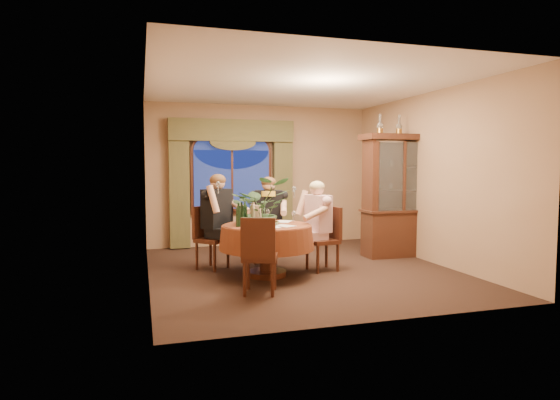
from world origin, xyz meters
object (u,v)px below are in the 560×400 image
object	(u,v)px
china_cabinet	(398,196)
chair_back	(212,238)
oil_lamp_right	(418,125)
wine_bottle_1	(239,213)
chair_front_left	(260,255)
wine_bottle_4	(245,212)
stoneware_vase	(257,215)
dining_table	(267,250)
chair_right	(322,239)
person_scarf	(269,220)
person_pink	(318,225)
wine_bottle_0	(238,215)
oil_lamp_center	(399,125)
person_back	(217,221)
wine_bottle_3	(253,213)
chair_back_right	(265,233)
olive_bowl	(273,223)
wine_bottle_2	(242,214)
centerpiece_plant	(259,184)
oil_lamp_left	(380,124)

from	to	relation	value
china_cabinet	chair_back	size ratio (longest dim) A/B	2.23
oil_lamp_right	wine_bottle_1	distance (m)	3.69
chair_front_left	wine_bottle_4	bearing A→B (deg)	107.98
stoneware_vase	dining_table	bearing A→B (deg)	-45.48
chair_right	person_scarf	size ratio (longest dim) A/B	0.68
dining_table	person_scarf	bearing A→B (deg)	72.98
person_pink	wine_bottle_0	xyz separation A→B (m)	(-1.30, -0.31, 0.23)
dining_table	oil_lamp_center	world-z (taller)	oil_lamp_center
person_back	wine_bottle_3	distance (m)	0.84
chair_back_right	olive_bowl	size ratio (longest dim) A/B	5.88
oil_lamp_right	person_pink	size ratio (longest dim) A/B	0.25
person_back	wine_bottle_2	size ratio (longest dim) A/B	4.46
chair_back_right	wine_bottle_3	bearing A→B (deg)	78.84
chair_back_right	person_pink	distance (m)	1.00
olive_bowl	wine_bottle_2	world-z (taller)	wine_bottle_2
china_cabinet	person_scarf	distance (m)	2.36
chair_back_right	centerpiece_plant	size ratio (longest dim) A/B	0.99
chair_front_left	stoneware_vase	bearing A→B (deg)	98.51
chair_back	wine_bottle_1	world-z (taller)	wine_bottle_1
person_scarf	wine_bottle_3	xyz separation A→B (m)	(-0.47, -0.87, 0.20)
stoneware_vase	person_pink	bearing A→B (deg)	5.04
wine_bottle_4	wine_bottle_1	bearing A→B (deg)	-141.12
oil_lamp_left	wine_bottle_2	xyz separation A→B (m)	(-2.60, -0.81, -1.39)
stoneware_vase	wine_bottle_0	distance (m)	0.39
chair_back_right	chair_back	distance (m)	0.94
person_back	wine_bottle_3	world-z (taller)	person_back
chair_back	chair_front_left	distance (m)	1.59
person_pink	stoneware_vase	size ratio (longest dim) A/B	4.99
oil_lamp_right	china_cabinet	bearing A→B (deg)	180.00
person_scarf	china_cabinet	bearing A→B (deg)	-164.82
wine_bottle_0	wine_bottle_3	world-z (taller)	same
chair_front_left	centerpiece_plant	world-z (taller)	centerpiece_plant
centerpiece_plant	person_scarf	bearing A→B (deg)	65.90
person_scarf	dining_table	bearing A→B (deg)	90.00
stoneware_vase	oil_lamp_center	bearing A→B (deg)	14.52
oil_lamp_right	oil_lamp_left	bearing A→B (deg)	180.00
dining_table	person_pink	xyz separation A→B (m)	(0.87, 0.20, 0.31)
chair_back_right	centerpiece_plant	distance (m)	1.23
wine_bottle_0	wine_bottle_3	xyz separation A→B (m)	(0.24, 0.13, 0.00)
chair_front_left	wine_bottle_3	distance (m)	0.98
person_back	stoneware_vase	bearing A→B (deg)	88.91
person_back	olive_bowl	size ratio (longest dim) A/B	9.01
chair_right	chair_back_right	bearing A→B (deg)	31.89
china_cabinet	person_pink	xyz separation A→B (m)	(-1.74, -0.62, -0.38)
oil_lamp_left	oil_lamp_center	xyz separation A→B (m)	(0.37, 0.00, 0.00)
oil_lamp_right	person_scarf	distance (m)	3.14
person_pink	stoneware_vase	xyz separation A→B (m)	(-0.98, -0.09, 0.20)
china_cabinet	wine_bottle_0	bearing A→B (deg)	-162.99
wine_bottle_3	wine_bottle_2	bearing A→B (deg)	-176.53
wine_bottle_0	wine_bottle_4	size ratio (longest dim) A/B	1.00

